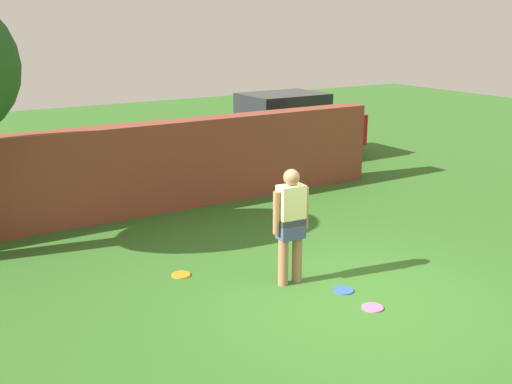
{
  "coord_description": "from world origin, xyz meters",
  "views": [
    {
      "loc": [
        -4.91,
        -5.61,
        3.54
      ],
      "look_at": [
        -0.18,
        2.04,
        1.0
      ],
      "focal_mm": 43.45,
      "sensor_mm": 36.0,
      "label": 1
    }
  ],
  "objects_px": {
    "frisbee_blue": "(343,290)",
    "frisbee_orange": "(181,275)",
    "car": "(283,127)",
    "frisbee_pink": "(373,308)",
    "person": "(291,221)"
  },
  "relations": [
    {
      "from": "person",
      "to": "frisbee_orange",
      "type": "relative_size",
      "value": 6.0
    },
    {
      "from": "car",
      "to": "frisbee_pink",
      "type": "height_order",
      "value": "car"
    },
    {
      "from": "frisbee_pink",
      "to": "frisbee_blue",
      "type": "distance_m",
      "value": 0.59
    },
    {
      "from": "frisbee_blue",
      "to": "frisbee_orange",
      "type": "bearing_deg",
      "value": 135.06
    },
    {
      "from": "car",
      "to": "frisbee_pink",
      "type": "relative_size",
      "value": 15.64
    },
    {
      "from": "person",
      "to": "car",
      "type": "bearing_deg",
      "value": 60.88
    },
    {
      "from": "frisbee_pink",
      "to": "frisbee_blue",
      "type": "xyz_separation_m",
      "value": [
        0.01,
        0.59,
        0.0
      ]
    },
    {
      "from": "frisbee_orange",
      "to": "frisbee_pink",
      "type": "bearing_deg",
      "value": -53.94
    },
    {
      "from": "car",
      "to": "frisbee_blue",
      "type": "distance_m",
      "value": 7.93
    },
    {
      "from": "person",
      "to": "frisbee_blue",
      "type": "bearing_deg",
      "value": -48.32
    },
    {
      "from": "person",
      "to": "frisbee_orange",
      "type": "bearing_deg",
      "value": 142.93
    },
    {
      "from": "person",
      "to": "frisbee_orange",
      "type": "distance_m",
      "value": 1.79
    },
    {
      "from": "person",
      "to": "frisbee_pink",
      "type": "relative_size",
      "value": 6.0
    },
    {
      "from": "car",
      "to": "frisbee_pink",
      "type": "distance_m",
      "value": 8.46
    },
    {
      "from": "person",
      "to": "frisbee_orange",
      "type": "xyz_separation_m",
      "value": [
        -1.17,
        1.03,
        -0.89
      ]
    }
  ]
}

